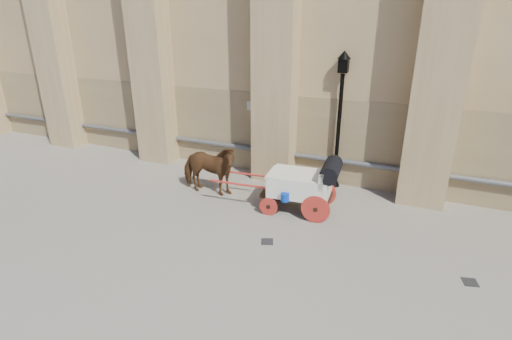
% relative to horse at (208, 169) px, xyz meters
% --- Properties ---
extents(ground, '(90.00, 90.00, 0.00)m').
position_rel_horse_xyz_m(ground, '(2.49, -1.47, -0.88)').
color(ground, '#6E675C').
rests_on(ground, ground).
extents(horse, '(2.12, 1.03, 1.76)m').
position_rel_horse_xyz_m(horse, '(0.00, 0.00, 0.00)').
color(horse, brown).
rests_on(horse, ground).
extents(carriage, '(3.98, 1.49, 1.71)m').
position_rel_horse_xyz_m(carriage, '(3.25, 0.04, 0.05)').
color(carriage, black).
rests_on(carriage, ground).
extents(street_lamp, '(0.43, 0.43, 4.56)m').
position_rel_horse_xyz_m(street_lamp, '(3.68, 2.33, 1.56)').
color(street_lamp, black).
rests_on(street_lamp, ground).
extents(drain_grate_near, '(0.41, 0.41, 0.01)m').
position_rel_horse_xyz_m(drain_grate_near, '(2.89, -2.02, -0.87)').
color(drain_grate_near, black).
rests_on(drain_grate_near, ground).
extents(drain_grate_far, '(0.39, 0.39, 0.01)m').
position_rel_horse_xyz_m(drain_grate_far, '(7.74, -1.78, -0.87)').
color(drain_grate_far, black).
rests_on(drain_grate_far, ground).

